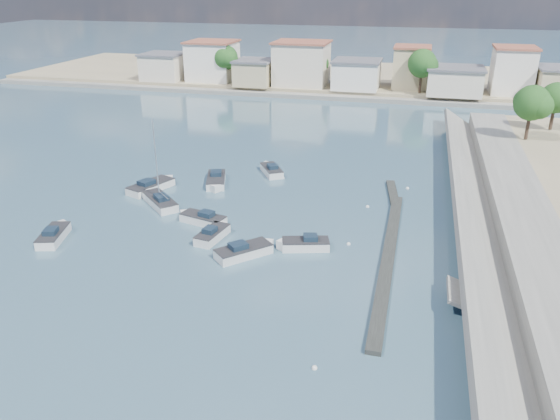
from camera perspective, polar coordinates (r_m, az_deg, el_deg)
name	(u,v)px	position (r m, az deg, el deg)	size (l,w,h in m)	color
ground	(351,149)	(73.94, 7.47, 6.37)	(400.00, 400.00, 0.00)	#2B4357
seawall_walkway	(535,247)	(48.93, 25.13, -3.57)	(5.00, 90.00, 1.80)	slate
breakwater	(389,241)	(47.89, 11.37, -3.23)	(2.00, 31.02, 0.35)	black
far_shore_land	(383,79)	(124.35, 10.72, 13.30)	(160.00, 40.00, 1.40)	gray
far_shore_quay	(374,100)	(103.80, 9.77, 11.31)	(160.00, 2.50, 0.80)	slate
far_town	(436,72)	(108.54, 16.03, 13.71)	(113.01, 12.80, 8.35)	beige
shore_trees	(423,72)	(99.62, 14.75, 13.82)	(74.56, 38.32, 7.92)	#38281E
motorboat_a	(55,235)	(51.55, -22.49, -2.41)	(2.79, 4.85, 1.48)	silver
motorboat_b	(214,234)	(48.10, -6.96, -2.53)	(2.18, 4.39, 1.48)	silver
motorboat_c	(201,219)	(51.25, -8.24, -0.93)	(4.89, 2.71, 1.48)	silver
motorboat_d	(303,245)	(45.96, 2.41, -3.65)	(4.50, 2.65, 1.48)	silver
motorboat_e	(153,186)	(60.37, -13.15, 2.46)	(3.83, 5.90, 1.48)	silver
motorboat_f	(271,170)	(63.74, -0.94, 4.18)	(3.66, 4.52, 1.48)	silver
motorboat_g	(216,181)	(60.66, -6.70, 3.02)	(3.40, 5.65, 1.48)	silver
motorboat_h	(246,251)	(44.98, -3.55, -4.30)	(4.55, 4.63, 1.48)	silver
sailboat	(159,200)	(56.16, -12.54, 0.98)	(5.27, 5.13, 9.00)	silver
mooring_buoys	(362,234)	(49.16, 8.56, -2.46)	(19.35, 31.90, 0.35)	silver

